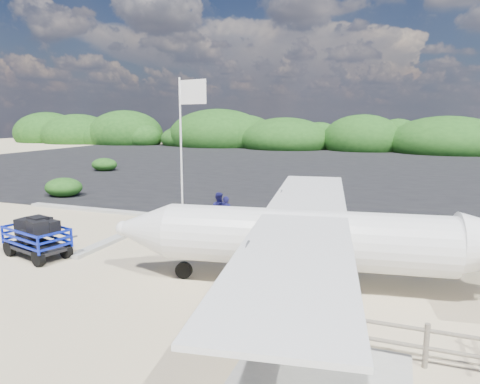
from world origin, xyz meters
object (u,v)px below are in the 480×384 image
object	(u,v)px
crew_a	(226,214)
crew_c	(207,222)
baggage_cart	(38,257)
signboard	(263,285)
flagpole	(183,247)
aircraft_large	(479,178)
aircraft_small	(214,162)
crew_b	(218,210)

from	to	relation	value
crew_a	crew_c	distance (m)	1.37
baggage_cart	signboard	bearing A→B (deg)	17.39
flagpole	aircraft_large	distance (m)	30.21
baggage_cart	aircraft_small	world-z (taller)	aircraft_small
crew_b	aircraft_small	xyz separation A→B (m)	(-12.25, 27.24, -0.87)
baggage_cart	crew_a	xyz separation A→B (m)	(5.32, 5.86, 0.84)
signboard	crew_a	bearing A→B (deg)	135.80
flagpole	aircraft_large	bearing A→B (deg)	60.99
aircraft_large	baggage_cart	bearing A→B (deg)	48.28
aircraft_large	crew_b	bearing A→B (deg)	49.44
baggage_cart	aircraft_small	distance (m)	34.34
aircraft_large	crew_a	bearing A→B (deg)	50.88
crew_b	aircraft_large	size ratio (longest dim) A/B	0.11
signboard	crew_a	world-z (taller)	crew_a
baggage_cart	crew_b	world-z (taller)	crew_b
crew_a	aircraft_large	distance (m)	27.39
baggage_cart	aircraft_small	xyz separation A→B (m)	(-7.48, 33.52, 0.00)
crew_b	crew_a	bearing A→B (deg)	137.20
signboard	flagpole	bearing A→B (deg)	161.29
baggage_cart	crew_b	xyz separation A→B (m)	(4.77, 6.27, 0.87)
flagpole	crew_a	bearing A→B (deg)	76.11
signboard	crew_c	xyz separation A→B (m)	(-3.87, 4.17, 0.73)
baggage_cart	crew_a	size ratio (longest dim) A/B	1.67
aircraft_large	aircraft_small	xyz separation A→B (m)	(-26.75, 4.10, 0.00)
crew_a	baggage_cart	bearing A→B (deg)	41.62
crew_b	crew_c	world-z (taller)	crew_b
signboard	crew_a	xyz separation A→B (m)	(-3.51, 5.49, 0.84)
flagpole	crew_c	world-z (taller)	flagpole
signboard	crew_a	distance (m)	6.57
baggage_cart	crew_b	bearing A→B (deg)	67.74
flagpole	aircraft_small	bearing A→B (deg)	111.62
aircraft_small	flagpole	bearing A→B (deg)	67.69
baggage_cart	crew_a	distance (m)	7.96
flagpole	signboard	size ratio (longest dim) A/B	4.15
flagpole	crew_b	xyz separation A→B (m)	(0.15, 3.28, 0.87)
baggage_cart	flagpole	world-z (taller)	flagpole
baggage_cart	crew_a	world-z (taller)	crew_a
signboard	aircraft_large	world-z (taller)	aircraft_large
crew_c	baggage_cart	bearing A→B (deg)	31.12
signboard	crew_c	distance (m)	5.73
crew_a	crew_c	xyz separation A→B (m)	(-0.36, -1.32, -0.10)
crew_b	crew_c	size ratio (longest dim) A/B	1.19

